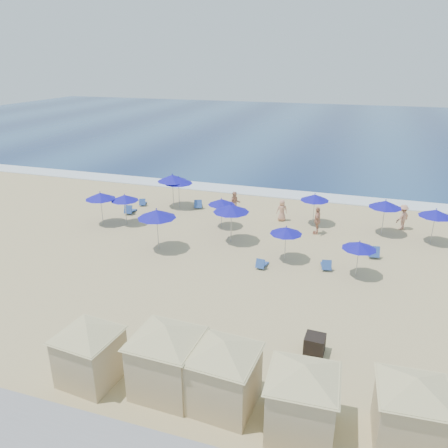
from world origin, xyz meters
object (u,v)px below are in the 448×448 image
(cabana_0, at_px, (89,345))
(umbrella_11, at_px, (359,245))
(umbrella_5, at_px, (221,202))
(umbrella_8, at_px, (286,230))
(umbrella_7, at_px, (315,197))
(beachgoer_1, at_px, (317,220))
(umbrella_6, at_px, (231,208))
(umbrella_10, at_px, (436,213))
(umbrella_9, at_px, (385,204))
(trash_bin, at_px, (315,345))
(umbrella_2, at_px, (172,178))
(beachgoer_3, at_px, (282,210))
(umbrella_0, at_px, (100,196))
(cabana_1, at_px, (166,350))
(cabana_2, at_px, (224,365))
(cabana_3, at_px, (303,390))
(cabana_4, at_px, (413,403))
(beachgoer_0, at_px, (235,203))
(beachgoer_2, at_px, (403,217))
(umbrella_1, at_px, (125,198))
(umbrella_3, at_px, (157,214))
(umbrella_4, at_px, (178,180))

(cabana_0, distance_m, umbrella_11, 14.47)
(umbrella_5, bearing_deg, umbrella_8, -36.84)
(umbrella_7, distance_m, beachgoer_1, 2.07)
(umbrella_6, relative_size, beachgoer_1, 1.39)
(cabana_0, bearing_deg, umbrella_10, 53.01)
(umbrella_6, height_order, umbrella_7, umbrella_6)
(umbrella_11, bearing_deg, umbrella_9, 78.44)
(trash_bin, bearing_deg, umbrella_2, 133.51)
(beachgoer_3, bearing_deg, umbrella_11, 104.54)
(umbrella_0, xyz_separation_m, umbrella_7, (14.20, 4.57, -0.09))
(cabana_1, height_order, cabana_2, cabana_1)
(cabana_3, height_order, cabana_4, cabana_3)
(beachgoer_0, bearing_deg, umbrella_0, -172.78)
(umbrella_5, relative_size, beachgoer_3, 1.34)
(cabana_4, height_order, beachgoer_2, cabana_4)
(umbrella_5, relative_size, umbrella_9, 0.87)
(umbrella_1, bearing_deg, cabana_4, -38.43)
(umbrella_5, distance_m, umbrella_10, 13.66)
(umbrella_10, distance_m, beachgoer_0, 13.54)
(umbrella_7, bearing_deg, umbrella_0, -162.17)
(umbrella_8, bearing_deg, umbrella_1, 168.53)
(cabana_3, distance_m, beachgoer_0, 20.43)
(cabana_0, height_order, beachgoer_0, cabana_0)
(umbrella_9, bearing_deg, umbrella_0, -167.63)
(umbrella_3, xyz_separation_m, beachgoer_3, (6.24, 7.32, -1.53))
(trash_bin, distance_m, umbrella_2, 19.93)
(umbrella_4, relative_size, beachgoer_0, 1.43)
(umbrella_1, bearing_deg, beachgoer_0, 32.24)
(trash_bin, xyz_separation_m, cabana_0, (-7.56, -4.05, 1.11))
(umbrella_3, xyz_separation_m, umbrella_10, (16.07, 6.27, -0.30))
(beachgoer_1, bearing_deg, umbrella_5, -82.60)
(cabana_0, relative_size, umbrella_10, 1.79)
(beachgoer_3, bearing_deg, umbrella_4, -26.27)
(umbrella_3, height_order, umbrella_9, umbrella_3)
(umbrella_2, bearing_deg, trash_bin, -49.37)
(cabana_1, xyz_separation_m, umbrella_2, (-8.22, 18.71, 0.65))
(umbrella_1, relative_size, umbrella_11, 1.07)
(umbrella_7, bearing_deg, umbrella_5, -157.14)
(cabana_0, height_order, beachgoer_2, cabana_0)
(cabana_4, relative_size, beachgoer_0, 2.46)
(cabana_0, relative_size, umbrella_11, 2.01)
(umbrella_5, xyz_separation_m, umbrella_6, (1.40, -2.28, 0.43))
(cabana_4, bearing_deg, beachgoer_1, 105.98)
(beachgoer_1, bearing_deg, umbrella_3, -57.54)
(umbrella_1, distance_m, umbrella_4, 4.98)
(umbrella_11, bearing_deg, umbrella_0, 171.39)
(cabana_0, bearing_deg, umbrella_0, 121.32)
(cabana_3, height_order, umbrella_3, cabana_3)
(umbrella_0, distance_m, beachgoer_2, 20.87)
(umbrella_2, bearing_deg, umbrella_5, -30.99)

